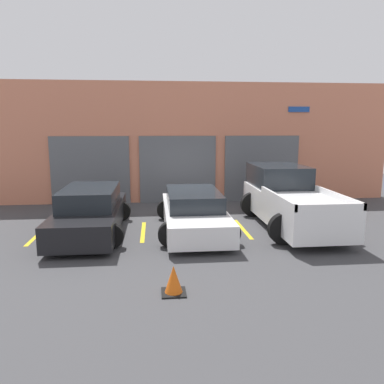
# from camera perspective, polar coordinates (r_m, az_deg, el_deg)

# --- Properties ---
(ground_plane) EXTENTS (28.00, 28.00, 0.00)m
(ground_plane) POSITION_cam_1_polar(r_m,az_deg,el_deg) (12.79, -0.40, -4.17)
(ground_plane) COLOR #3D3D3F
(shophouse_building) EXTENTS (17.62, 0.68, 4.89)m
(shophouse_building) POSITION_cam_1_polar(r_m,az_deg,el_deg) (15.69, -1.57, 7.37)
(shophouse_building) COLOR #D17A5B
(shophouse_building) RESTS_ON ground
(pickup_truck) EXTENTS (2.46, 5.12, 1.82)m
(pickup_truck) POSITION_cam_1_polar(r_m,az_deg,el_deg) (12.27, 14.46, -1.05)
(pickup_truck) COLOR white
(pickup_truck) RESTS_ON ground
(sedan_white) EXTENTS (2.20, 4.78, 1.21)m
(sedan_white) POSITION_cam_1_polar(r_m,az_deg,el_deg) (11.35, 0.24, -3.01)
(sedan_white) COLOR white
(sedan_white) RESTS_ON ground
(sedan_side) EXTENTS (2.15, 4.64, 1.36)m
(sedan_side) POSITION_cam_1_polar(r_m,az_deg,el_deg) (11.44, -15.21, -2.97)
(sedan_side) COLOR black
(sedan_side) RESTS_ON ground
(parking_stripe_far_left) EXTENTS (0.12, 2.20, 0.01)m
(parking_stripe_far_left) POSITION_cam_1_polar(r_m,az_deg,el_deg) (11.91, -22.41, -6.01)
(parking_stripe_far_left) COLOR gold
(parking_stripe_far_left) RESTS_ON ground
(parking_stripe_left) EXTENTS (0.12, 2.20, 0.01)m
(parking_stripe_left) POSITION_cam_1_polar(r_m,az_deg,el_deg) (11.41, -7.45, -6.00)
(parking_stripe_left) COLOR gold
(parking_stripe_left) RESTS_ON ground
(parking_stripe_centre) EXTENTS (0.12, 2.20, 0.01)m
(parking_stripe_centre) POSITION_cam_1_polar(r_m,az_deg,el_deg) (11.72, 7.75, -5.58)
(parking_stripe_centre) COLOR gold
(parking_stripe_centre) RESTS_ON ground
(parking_stripe_right) EXTENTS (0.12, 2.20, 0.01)m
(parking_stripe_right) POSITION_cam_1_polar(r_m,az_deg,el_deg) (12.78, 21.27, -4.87)
(parking_stripe_right) COLOR gold
(parking_stripe_right) RESTS_ON ground
(traffic_cone) EXTENTS (0.47, 0.47, 0.55)m
(traffic_cone) POSITION_cam_1_polar(r_m,az_deg,el_deg) (7.29, -2.82, -13.36)
(traffic_cone) COLOR black
(traffic_cone) RESTS_ON ground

